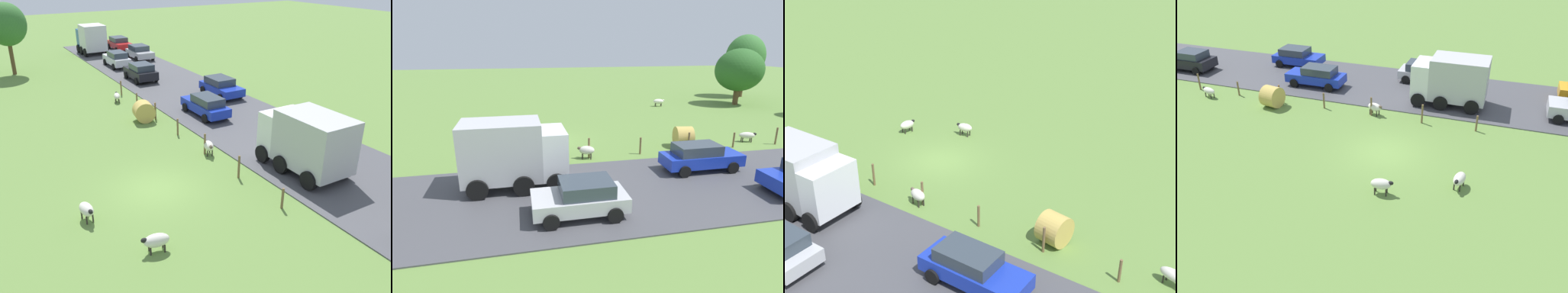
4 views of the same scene
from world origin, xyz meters
TOP-DOWN VIEW (x-y plane):
  - ground_plane at (0.00, 0.00)m, footprint 160.00×160.00m
  - road_strip at (9.31, 0.00)m, footprint 8.00×80.00m
  - sheep_0 at (-2.03, -4.41)m, footprint 1.17×0.70m
  - sheep_2 at (-3.72, -1.00)m, footprint 0.63×1.13m
  - sheep_3 at (3.27, 14.19)m, footprint 0.75×1.26m
  - sheep_4 at (4.38, 2.08)m, footprint 0.76×1.11m
  - hay_bale_0 at (3.39, 9.08)m, footprint 1.60×1.35m
  - tree_0 at (-2.44, 27.91)m, footprint 3.78×3.78m
  - fence_post_0 at (4.24, -4.48)m, footprint 0.12×0.12m
  - fence_post_1 at (4.24, -1.11)m, footprint 0.12×0.12m
  - fence_post_2 at (4.24, 2.27)m, footprint 0.12×0.12m
  - fence_post_3 at (4.24, 5.65)m, footprint 0.12×0.12m
  - fence_post_4 at (4.24, 9.02)m, footprint 0.12×0.12m
  - fence_post_5 at (4.24, 12.40)m, footprint 0.12×0.12m
  - fence_post_6 at (4.24, 15.77)m, footprint 0.12×0.12m
  - truck_0 at (7.67, -2.23)m, footprint 2.80×4.91m
  - truck_1 at (7.38, 33.65)m, footprint 2.89×4.02m
  - car_0 at (7.68, 7.79)m, footprint 1.92×4.37m
  - car_1 at (11.33, 11.33)m, footprint 2.17×4.09m
  - car_2 at (11.19, 0.42)m, footprint 2.11×3.84m
  - car_4 at (11.10, 34.41)m, footprint 2.13×4.28m
  - car_6 at (7.54, 25.67)m, footprint 1.93×4.18m
  - car_7 at (7.51, 19.17)m, footprint 2.17×3.93m
  - car_8 at (11.13, 27.94)m, footprint 2.20×3.92m

SIDE VIEW (x-z plane):
  - ground_plane at x=0.00m, z-range 0.00..0.00m
  - road_strip at x=9.31m, z-range 0.00..0.06m
  - sheep_3 at x=3.27m, z-range 0.13..0.85m
  - fence_post_0 at x=4.24m, z-range 0.00..1.03m
  - sheep_0 at x=-2.03m, z-range 0.12..0.91m
  - fence_post_5 at x=4.24m, z-range 0.00..1.05m
  - sheep_4 at x=4.38m, z-range 0.14..0.96m
  - fence_post_3 at x=4.24m, z-range 0.00..1.11m
  - sheep_2 at x=-3.72m, z-range 0.15..0.98m
  - fence_post_6 at x=4.24m, z-range 0.00..1.23m
  - fence_post_4 at x=4.24m, z-range 0.00..1.24m
  - fence_post_1 at x=4.24m, z-range 0.00..1.26m
  - fence_post_2 at x=4.24m, z-range 0.00..1.27m
  - hay_bale_0 at x=3.39m, z-range 0.00..1.43m
  - car_2 at x=11.19m, z-range 0.09..1.57m
  - car_1 at x=11.33m, z-range 0.10..1.60m
  - car_0 at x=7.68m, z-range 0.09..1.60m
  - car_8 at x=11.13m, z-range 0.09..1.64m
  - car_4 at x=11.10m, z-range 0.09..1.65m
  - car_6 at x=7.54m, z-range 0.09..1.70m
  - car_7 at x=7.51m, z-range 0.09..1.70m
  - truck_0 at x=7.67m, z-range 0.18..3.45m
  - truck_1 at x=7.38m, z-range 0.14..3.59m
  - tree_0 at x=-2.44m, z-range 1.38..8.25m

